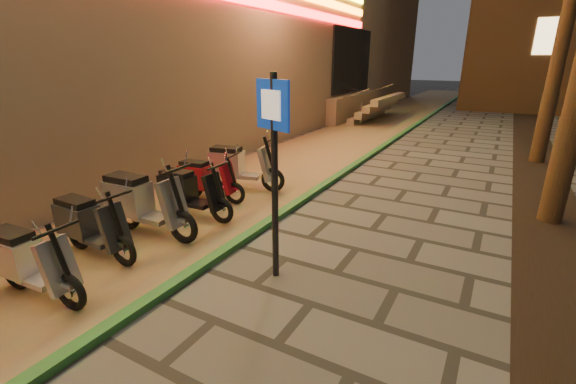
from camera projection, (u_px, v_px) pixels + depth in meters
The scene contains 10 objects.
parking_strip at pixel (317, 152), 12.53m from camera, with size 3.40×60.00×0.01m, color #8C7251.
green_curb at pixel (367, 157), 11.73m from camera, with size 0.18×60.00×0.10m, color #286D31.
planting_strip at pixel (559, 268), 5.54m from camera, with size 1.20×40.00×0.02m, color black.
pedestrian_sign at pixel (274, 152), 4.81m from camera, with size 0.57×0.24×2.72m.
scooter_5 at pixel (27, 261), 4.79m from camera, with size 1.56×0.55×1.10m.
scooter_6 at pixel (88, 225), 5.83m from camera, with size 1.59×0.56×1.12m.
scooter_7 at pixel (141, 202), 6.51m from camera, with size 1.86×0.65×1.31m.
scooter_8 at pixel (188, 192), 7.27m from camera, with size 1.61×0.57×1.14m.
scooter_9 at pixel (204, 179), 8.15m from camera, with size 1.53×0.59×1.08m.
scooter_10 at pixel (238, 166), 8.84m from camera, with size 1.79×0.84×1.26m.
Camera 1 is at (2.56, -1.17, 2.86)m, focal length 24.00 mm.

